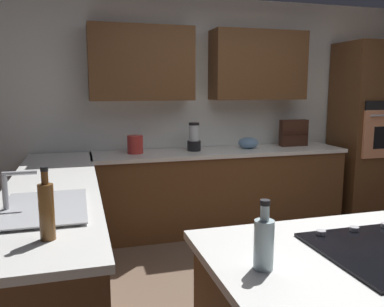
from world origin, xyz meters
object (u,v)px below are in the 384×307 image
(spice_rack, at_px, (294,133))
(dish_soap_bottle, at_px, (47,210))
(sink_unit, at_px, (43,207))
(wall_oven, at_px, (369,131))
(blender, at_px, (194,139))
(mixing_bowl, at_px, (248,143))
(kettle, at_px, (135,144))
(oil_bottle, at_px, (264,242))

(spice_rack, xyz_separation_m, dish_soap_bottle, (2.62, 2.37, -0.02))
(dish_soap_bottle, bearing_deg, sink_unit, -83.05)
(wall_oven, xyz_separation_m, sink_unit, (3.68, 1.80, -0.15))
(sink_unit, distance_m, spice_rack, 3.28)
(blender, bearing_deg, mixing_bowl, 180.00)
(kettle, bearing_deg, dish_soap_bottle, 72.86)
(sink_unit, height_order, dish_soap_bottle, dish_soap_bottle)
(spice_rack, height_order, dish_soap_bottle, dish_soap_bottle)
(blender, height_order, spice_rack, spice_rack)
(mixing_bowl, xyz_separation_m, spice_rack, (-0.60, -0.03, 0.09))
(spice_rack, height_order, kettle, spice_rack)
(blender, height_order, kettle, blender)
(kettle, bearing_deg, mixing_bowl, 180.00)
(wall_oven, bearing_deg, dish_soap_bottle, 32.25)
(sink_unit, height_order, oil_bottle, oil_bottle)
(mixing_bowl, relative_size, oil_bottle, 0.85)
(wall_oven, xyz_separation_m, spice_rack, (1.00, -0.08, -0.01))
(sink_unit, bearing_deg, oil_bottle, 130.55)
(kettle, height_order, oil_bottle, oil_bottle)
(spice_rack, bearing_deg, oil_bottle, 58.14)
(blender, distance_m, kettle, 0.65)
(sink_unit, height_order, kettle, sink_unit)
(wall_oven, relative_size, sink_unit, 3.04)
(wall_oven, relative_size, blender, 6.84)
(sink_unit, distance_m, dish_soap_bottle, 0.50)
(sink_unit, distance_m, oil_bottle, 1.34)
(kettle, bearing_deg, blender, 180.00)
(wall_oven, xyz_separation_m, oil_bottle, (2.81, 2.82, -0.06))
(spice_rack, bearing_deg, kettle, 0.99)
(oil_bottle, bearing_deg, mixing_bowl, -112.78)
(oil_bottle, bearing_deg, spice_rack, -121.86)
(spice_rack, relative_size, dish_soap_bottle, 1.00)
(mixing_bowl, height_order, dish_soap_bottle, dish_soap_bottle)
(wall_oven, height_order, mixing_bowl, wall_oven)
(kettle, bearing_deg, spice_rack, -179.01)
(dish_soap_bottle, xyz_separation_m, oil_bottle, (-0.81, 0.54, -0.03))
(blender, distance_m, oil_bottle, 2.93)
(blender, xyz_separation_m, kettle, (0.65, 0.00, -0.04))
(blender, xyz_separation_m, dish_soap_bottle, (1.37, 2.33, 0.01))
(blender, relative_size, dish_soap_bottle, 0.92)
(wall_oven, xyz_separation_m, mixing_bowl, (1.60, -0.05, -0.10))
(dish_soap_bottle, bearing_deg, spice_rack, -137.89)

